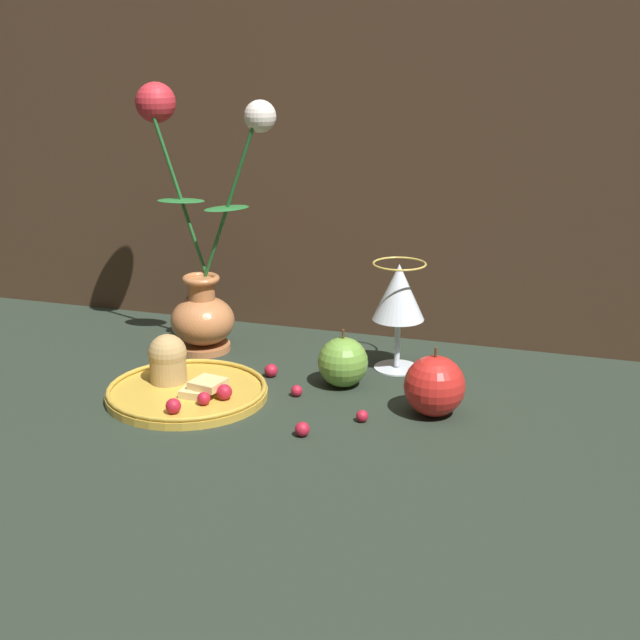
% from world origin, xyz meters
% --- Properties ---
extents(ground_plane, '(2.40, 2.40, 0.00)m').
position_xyz_m(ground_plane, '(0.00, 0.00, 0.00)').
color(ground_plane, '#232D23').
rests_on(ground_plane, ground).
extents(vase, '(0.21, 0.10, 0.39)m').
position_xyz_m(vase, '(-0.13, 0.11, 0.13)').
color(vase, '#B77042').
rests_on(vase, ground_plane).
extents(plate_with_pastries, '(0.21, 0.21, 0.08)m').
position_xyz_m(plate_with_pastries, '(-0.08, -0.07, 0.02)').
color(plate_with_pastries, gold).
rests_on(plate_with_pastries, ground_plane).
extents(wine_glass, '(0.07, 0.07, 0.15)m').
position_xyz_m(wine_glass, '(0.16, 0.11, 0.11)').
color(wine_glass, silver).
rests_on(wine_glass, ground_plane).
extents(apple_beside_vase, '(0.07, 0.07, 0.08)m').
position_xyz_m(apple_beside_vase, '(0.11, 0.03, 0.03)').
color(apple_beside_vase, '#669938').
rests_on(apple_beside_vase, ground_plane).
extents(apple_near_glass, '(0.08, 0.08, 0.09)m').
position_xyz_m(apple_near_glass, '(0.24, -0.03, 0.04)').
color(apple_near_glass, red).
rests_on(apple_near_glass, ground_plane).
extents(berry_near_plate, '(0.02, 0.02, 0.02)m').
position_xyz_m(berry_near_plate, '(0.01, 0.03, 0.01)').
color(berry_near_plate, '#AD192D').
rests_on(berry_near_plate, ground_plane).
extents(berry_front_center, '(0.01, 0.01, 0.01)m').
position_xyz_m(berry_front_center, '(0.21, 0.04, 0.01)').
color(berry_front_center, '#AD192D').
rests_on(berry_front_center, ground_plane).
extents(berry_by_glass_stem, '(0.02, 0.02, 0.02)m').
position_xyz_m(berry_by_glass_stem, '(0.06, -0.02, 0.01)').
color(berry_by_glass_stem, '#AD192D').
rests_on(berry_by_glass_stem, ground_plane).
extents(berry_under_candlestick, '(0.02, 0.02, 0.02)m').
position_xyz_m(berry_under_candlestick, '(0.11, -0.14, 0.01)').
color(berry_under_candlestick, '#AD192D').
rests_on(berry_under_candlestick, ground_plane).
extents(berry_far_right, '(0.01, 0.01, 0.01)m').
position_xyz_m(berry_far_right, '(0.16, -0.08, 0.01)').
color(berry_far_right, '#AD192D').
rests_on(berry_far_right, ground_plane).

